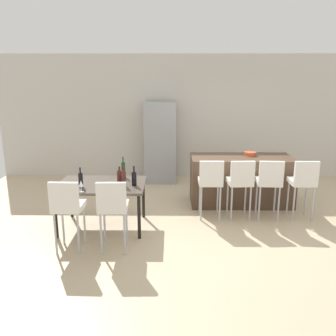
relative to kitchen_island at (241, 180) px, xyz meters
The scene contains 18 objects.
ground_plane 0.92m from the kitchen_island, 125.01° to the right, with size 10.00×10.00×0.00m, color #C6B28E.
back_wall 2.25m from the kitchen_island, 102.98° to the left, with size 10.00×0.12×2.90m, color beige.
kitchen_island is the anchor object (origin of this frame).
bar_chair_left 1.07m from the kitchen_island, 130.05° to the right, with size 0.40×0.40×1.05m.
bar_chair_middle 0.85m from the kitchen_island, 101.55° to the right, with size 0.42×0.42×1.05m.
bar_chair_right 0.89m from the kitchen_island, 67.80° to the right, with size 0.43×0.43×1.05m.
bar_chair_far 1.22m from the kitchen_island, 41.69° to the right, with size 0.40×0.40×1.05m.
dining_table 2.73m from the kitchen_island, 154.39° to the right, with size 1.38×0.97×0.74m.
dining_chair_near 3.44m from the kitchen_island, 143.81° to the right, with size 0.41×0.41×1.05m.
dining_chair_far 2.96m from the kitchen_island, 136.60° to the right, with size 0.41×0.41×1.05m.
wine_bottle_end 3.08m from the kitchen_island, 153.92° to the right, with size 0.07×0.07×0.31m.
wine_bottle_near 2.33m from the kitchen_island, 146.75° to the right, with size 0.08×0.08×0.31m.
wine_bottle_corner 2.50m from the kitchen_island, 150.93° to the right, with size 0.08×0.08×0.29m.
wine_bottle_middle 2.49m from the kitchen_island, 148.04° to the right, with size 0.08×0.08×0.33m.
wine_bottle_right 2.33m from the kitchen_island, 160.29° to the right, with size 0.07×0.07×0.35m.
wine_glass_left 3.14m from the kitchen_island, 149.22° to the right, with size 0.07×0.07×0.17m.
refrigerator 2.26m from the kitchen_island, 136.14° to the left, with size 0.72×0.68×1.84m, color #939699.
fruit_bowl 0.54m from the kitchen_island, 34.88° to the left, with size 0.23×0.23×0.07m, color #C6512D.
Camera 1 is at (-0.88, -6.02, 2.42)m, focal length 38.54 mm.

